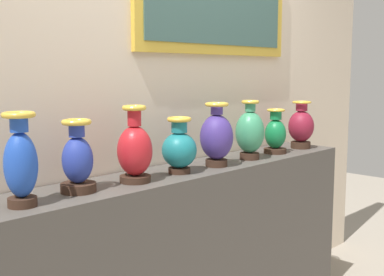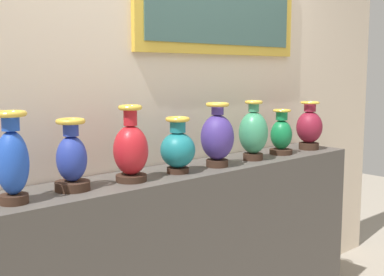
% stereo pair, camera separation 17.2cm
% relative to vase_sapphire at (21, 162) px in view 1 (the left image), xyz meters
% --- Properties ---
extents(display_shelf, '(2.45, 0.39, 1.03)m').
position_rel_vase_sapphire_xyz_m(display_shelf, '(1.01, 0.06, -0.69)').
color(display_shelf, '#4C4742').
rests_on(display_shelf, ground_plane).
extents(back_wall, '(4.44, 0.14, 2.84)m').
position_rel_vase_sapphire_xyz_m(back_wall, '(1.02, 0.31, 0.22)').
color(back_wall, beige).
rests_on(back_wall, ground_plane).
extents(vase_sapphire, '(0.13, 0.13, 0.37)m').
position_rel_vase_sapphire_xyz_m(vase_sapphire, '(0.00, 0.00, 0.00)').
color(vase_sapphire, '#382319').
rests_on(vase_sapphire, display_shelf).
extents(vase_cobalt, '(0.15, 0.15, 0.32)m').
position_rel_vase_sapphire_xyz_m(vase_cobalt, '(0.28, 0.04, -0.04)').
color(vase_cobalt, '#382319').
rests_on(vase_cobalt, display_shelf).
extents(vase_crimson, '(0.17, 0.17, 0.37)m').
position_rel_vase_sapphire_xyz_m(vase_crimson, '(0.58, 0.02, -0.02)').
color(vase_crimson, '#382319').
rests_on(vase_crimson, display_shelf).
extents(vase_teal, '(0.18, 0.18, 0.29)m').
position_rel_vase_sapphire_xyz_m(vase_teal, '(0.88, 0.02, -0.04)').
color(vase_teal, '#382319').
rests_on(vase_teal, display_shelf).
extents(vase_indigo, '(0.18, 0.18, 0.35)m').
position_rel_vase_sapphire_xyz_m(vase_indigo, '(1.15, 0.00, -0.01)').
color(vase_indigo, '#382319').
rests_on(vase_indigo, display_shelf).
extents(vase_jade, '(0.17, 0.17, 0.35)m').
position_rel_vase_sapphire_xyz_m(vase_jade, '(1.46, 0.01, -0.01)').
color(vase_jade, '#382319').
rests_on(vase_jade, display_shelf).
extents(vase_emerald, '(0.14, 0.14, 0.28)m').
position_rel_vase_sapphire_xyz_m(vase_emerald, '(1.75, 0.02, -0.05)').
color(vase_emerald, '#382319').
rests_on(vase_emerald, display_shelf).
extents(vase_burgundy, '(0.17, 0.17, 0.32)m').
position_rel_vase_sapphire_xyz_m(vase_burgundy, '(2.05, 0.02, -0.03)').
color(vase_burgundy, '#382319').
rests_on(vase_burgundy, display_shelf).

